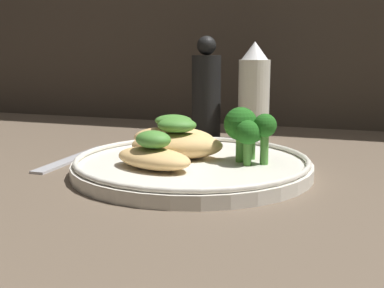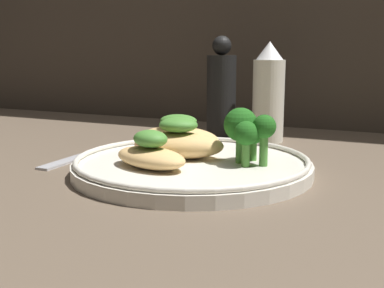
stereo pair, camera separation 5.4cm
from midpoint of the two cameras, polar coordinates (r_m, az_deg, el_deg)
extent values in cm
cube|color=brown|center=(55.28, -2.82, -4.00)|extent=(180.00, 180.00, 1.00)
cylinder|color=silver|center=(54.99, -2.84, -2.79)|extent=(27.23, 27.23, 1.40)
torus|color=silver|center=(54.76, -2.85, -1.77)|extent=(26.63, 26.63, 0.60)
ellipsoid|color=tan|center=(51.49, -7.61, -1.74)|extent=(10.34, 7.51, 2.22)
ellipsoid|color=#478433|center=(51.09, -7.66, 0.51)|extent=(4.87, 4.34, 1.89)
ellipsoid|color=tan|center=(56.09, -4.57, -0.21)|extent=(11.66, 7.78, 3.07)
ellipsoid|color=#478433|center=(55.68, -4.60, 2.22)|extent=(5.31, 4.66, 1.73)
ellipsoid|color=tan|center=(60.59, -4.78, 0.59)|extent=(10.77, 6.03, 3.03)
ellipsoid|color=#478433|center=(60.23, -4.81, 2.74)|extent=(4.88, 3.97, 1.55)
cylinder|color=#4C8E38|center=(53.16, 5.69, -0.62)|extent=(0.93, 0.93, 3.47)
sphere|color=#1E5B19|center=(52.70, 5.74, 2.19)|extent=(2.59, 2.59, 2.59)
cylinder|color=#4C8E38|center=(55.78, 4.32, -0.63)|extent=(0.85, 0.85, 2.38)
sphere|color=#1E5B19|center=(55.38, 4.35, 1.60)|extent=(2.88, 2.88, 2.88)
cylinder|color=#4C8E38|center=(54.28, 2.89, -0.58)|extent=(1.01, 1.01, 3.02)
sphere|color=#1E5B19|center=(53.79, 2.92, 2.38)|extent=(3.78, 3.78, 3.78)
cylinder|color=#4C8E38|center=(52.52, 3.65, -1.12)|extent=(0.90, 0.90, 2.76)
sphere|color=#1E5B19|center=(52.09, 3.68, 1.36)|extent=(2.65, 2.65, 2.65)
cylinder|color=silver|center=(75.16, 5.27, 5.14)|extent=(4.83, 4.83, 12.52)
cone|color=white|center=(74.80, 5.38, 10.97)|extent=(4.11, 4.11, 2.75)
cylinder|color=black|center=(77.37, -0.32, 5.59)|extent=(4.66, 4.66, 13.17)
sphere|color=black|center=(77.05, -0.33, 11.60)|extent=(3.03, 3.03, 3.03)
cube|color=#B2B2B7|center=(64.37, -16.21, -1.57)|extent=(2.14, 16.05, 0.60)
camera|label=1|loc=(0.03, -92.86, -0.55)|focal=45.00mm
camera|label=2|loc=(0.03, 87.14, 0.55)|focal=45.00mm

